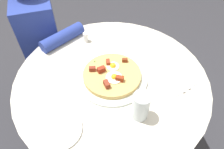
# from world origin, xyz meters

# --- Properties ---
(ground_plane) EXTENTS (6.00, 6.00, 0.00)m
(ground_plane) POSITION_xyz_m (0.00, 0.00, 0.00)
(ground_plane) COLOR #2D2D33
(dining_table) EXTENTS (0.92, 0.92, 0.76)m
(dining_table) POSITION_xyz_m (0.00, 0.00, 0.58)
(dining_table) COLOR beige
(dining_table) RESTS_ON ground_plane
(person_seated) EXTENTS (0.53, 0.40, 1.14)m
(person_seated) POSITION_xyz_m (-0.58, -0.31, 0.51)
(person_seated) COLOR #2D2D33
(person_seated) RESTS_ON ground_plane
(pizza_plate) EXTENTS (0.34, 0.34, 0.01)m
(pizza_plate) POSITION_xyz_m (0.01, 0.00, 0.76)
(pizza_plate) COLOR silver
(pizza_plate) RESTS_ON dining_table
(breakfast_pizza) EXTENTS (0.27, 0.27, 0.05)m
(breakfast_pizza) POSITION_xyz_m (0.01, 0.00, 0.78)
(breakfast_pizza) COLOR tan
(breakfast_pizza) RESTS_ON pizza_plate
(bread_plate) EXTENTS (0.18, 0.18, 0.01)m
(bread_plate) POSITION_xyz_m (0.20, -0.27, 0.76)
(bread_plate) COLOR white
(bread_plate) RESTS_ON dining_table
(napkin) EXTENTS (0.20, 0.18, 0.00)m
(napkin) POSITION_xyz_m (0.10, 0.28, 0.76)
(napkin) COLOR white
(napkin) RESTS_ON dining_table
(fork) EXTENTS (0.18, 0.06, 0.00)m
(fork) POSITION_xyz_m (0.10, 0.26, 0.76)
(fork) COLOR silver
(fork) RESTS_ON napkin
(knife) EXTENTS (0.18, 0.06, 0.00)m
(knife) POSITION_xyz_m (0.09, 0.29, 0.76)
(knife) COLOR silver
(knife) RESTS_ON napkin
(water_glass) EXTENTS (0.07, 0.07, 0.13)m
(water_glass) POSITION_xyz_m (0.23, 0.05, 0.82)
(water_glass) COLOR silver
(water_glass) RESTS_ON dining_table
(salt_shaker) EXTENTS (0.03, 0.03, 0.05)m
(salt_shaker) POSITION_xyz_m (-0.30, -0.06, 0.78)
(salt_shaker) COLOR white
(salt_shaker) RESTS_ON dining_table
(pepper_shaker) EXTENTS (0.03, 0.03, 0.05)m
(pepper_shaker) POSITION_xyz_m (-0.40, -0.08, 0.78)
(pepper_shaker) COLOR #3F3833
(pepper_shaker) RESTS_ON dining_table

